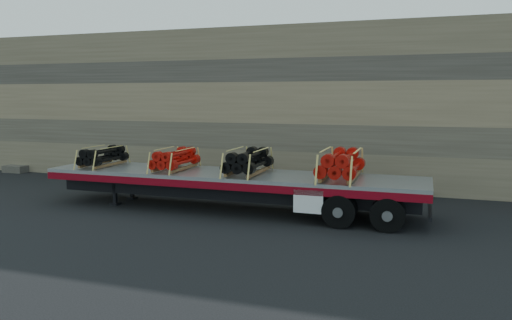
{
  "coord_description": "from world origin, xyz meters",
  "views": [
    {
      "loc": [
        7.4,
        -15.73,
        4.01
      ],
      "look_at": [
        1.45,
        1.58,
        1.64
      ],
      "focal_mm": 35.0,
      "sensor_mm": 36.0,
      "label": 1
    }
  ],
  "objects_px": {
    "trailer": "(230,191)",
    "bundle_midfront": "(175,160)",
    "bundle_midrear": "(248,162)",
    "bundle_rear": "(341,165)",
    "bundle_front": "(103,157)"
  },
  "relations": [
    {
      "from": "bundle_front",
      "to": "bundle_midrear",
      "type": "xyz_separation_m",
      "value": [
        5.88,
        0.02,
        0.05
      ]
    },
    {
      "from": "trailer",
      "to": "bundle_midfront",
      "type": "bearing_deg",
      "value": -180.0
    },
    {
      "from": "bundle_midrear",
      "to": "bundle_rear",
      "type": "height_order",
      "value": "bundle_rear"
    },
    {
      "from": "bundle_front",
      "to": "bundle_midfront",
      "type": "distance_m",
      "value": 3.07
    },
    {
      "from": "trailer",
      "to": "bundle_midrear",
      "type": "distance_m",
      "value": 1.28
    },
    {
      "from": "bundle_midfront",
      "to": "bundle_rear",
      "type": "relative_size",
      "value": 0.82
    },
    {
      "from": "trailer",
      "to": "bundle_midrear",
      "type": "height_order",
      "value": "bundle_midrear"
    },
    {
      "from": "trailer",
      "to": "bundle_rear",
      "type": "bearing_deg",
      "value": -0.0
    },
    {
      "from": "trailer",
      "to": "bundle_midfront",
      "type": "xyz_separation_m",
      "value": [
        -2.12,
        -0.01,
        1.04
      ]
    },
    {
      "from": "trailer",
      "to": "bundle_midrear",
      "type": "bearing_deg",
      "value": -0.0
    },
    {
      "from": "bundle_midrear",
      "to": "bundle_rear",
      "type": "distance_m",
      "value": 3.19
    },
    {
      "from": "bundle_midfront",
      "to": "bundle_midrear",
      "type": "bearing_deg",
      "value": -0.0
    },
    {
      "from": "trailer",
      "to": "bundle_rear",
      "type": "height_order",
      "value": "bundle_rear"
    },
    {
      "from": "bundle_rear",
      "to": "bundle_midrear",
      "type": "bearing_deg",
      "value": -180.0
    },
    {
      "from": "bundle_front",
      "to": "bundle_midfront",
      "type": "xyz_separation_m",
      "value": [
        3.07,
        0.01,
        0.02
      ]
    }
  ]
}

